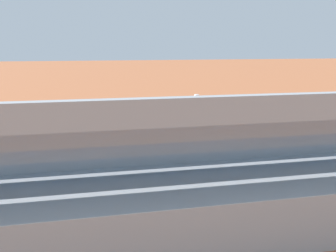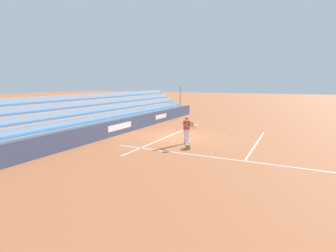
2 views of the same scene
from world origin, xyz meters
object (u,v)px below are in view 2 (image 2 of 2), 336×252
(tennis_player, at_px, (187,130))
(tennis_ball_on_baseline, at_px, (201,133))
(tennis_ball_midcourt, at_px, (230,135))
(tennis_ball_by_box, at_px, (192,136))
(tennis_ball_far_left, at_px, (221,130))
(tennis_ball_stray_back, at_px, (176,129))
(tennis_ball_far_right, at_px, (216,153))
(tennis_ball_near_player, at_px, (252,137))
(water_bottle, at_px, (195,127))
(ball_box_cardboard, at_px, (188,146))

(tennis_player, distance_m, tennis_ball_on_baseline, 3.66)
(tennis_ball_midcourt, xyz_separation_m, tennis_ball_by_box, (1.53, -2.39, 0.00))
(tennis_ball_far_left, height_order, tennis_ball_stray_back, same)
(tennis_ball_far_right, bearing_deg, tennis_ball_on_baseline, -153.39)
(tennis_ball_near_player, bearing_deg, tennis_ball_far_left, -120.77)
(tennis_ball_stray_back, bearing_deg, tennis_ball_midcourt, 84.74)
(tennis_ball_midcourt, xyz_separation_m, tennis_ball_near_player, (0.08, 1.59, 0.00))
(tennis_ball_far_left, xyz_separation_m, water_bottle, (-0.25, -2.29, 0.08))
(tennis_ball_stray_back, xyz_separation_m, tennis_ball_far_right, (5.77, 4.94, 0.00))
(tennis_player, relative_size, tennis_ball_on_baseline, 25.98)
(tennis_ball_on_baseline, relative_size, water_bottle, 0.30)
(ball_box_cardboard, height_order, tennis_ball_stray_back, ball_box_cardboard)
(tennis_ball_far_right, bearing_deg, tennis_ball_far_left, -167.65)
(tennis_ball_far_left, bearing_deg, tennis_ball_by_box, -24.17)
(tennis_player, bearing_deg, tennis_ball_midcourt, 153.56)
(tennis_ball_on_baseline, bearing_deg, tennis_ball_far_left, 147.66)
(ball_box_cardboard, relative_size, tennis_ball_by_box, 6.06)
(tennis_ball_midcourt, height_order, tennis_ball_far_right, same)
(tennis_ball_far_right, distance_m, tennis_ball_near_player, 5.40)
(tennis_ball_midcourt, relative_size, tennis_ball_near_player, 1.00)
(ball_box_cardboard, height_order, tennis_ball_near_player, ball_box_cardboard)
(tennis_ball_near_player, distance_m, water_bottle, 5.25)
(tennis_ball_near_player, relative_size, water_bottle, 0.30)
(tennis_player, distance_m, tennis_ball_by_box, 2.45)
(tennis_ball_stray_back, relative_size, water_bottle, 0.30)
(ball_box_cardboard, height_order, tennis_ball_far_right, ball_box_cardboard)
(tennis_ball_on_baseline, relative_size, tennis_ball_near_player, 1.00)
(tennis_ball_stray_back, bearing_deg, tennis_ball_far_right, 40.57)
(tennis_player, bearing_deg, ball_box_cardboard, 25.64)
(ball_box_cardboard, xyz_separation_m, tennis_ball_far_right, (0.40, 1.76, -0.10))
(tennis_ball_stray_back, height_order, tennis_ball_near_player, same)
(tennis_ball_far_left, bearing_deg, tennis_ball_stray_back, -72.60)
(tennis_player, relative_size, tennis_ball_far_left, 25.98)
(tennis_ball_far_left, xyz_separation_m, tennis_ball_far_right, (6.84, 1.50, 0.00))
(tennis_ball_near_player, bearing_deg, water_bottle, -110.28)
(ball_box_cardboard, xyz_separation_m, water_bottle, (-6.70, -2.03, -0.02))
(tennis_ball_on_baseline, relative_size, tennis_ball_far_right, 1.00)
(ball_box_cardboard, height_order, water_bottle, ball_box_cardboard)
(ball_box_cardboard, height_order, tennis_ball_midcourt, ball_box_cardboard)
(tennis_player, height_order, tennis_ball_by_box, tennis_player)
(ball_box_cardboard, bearing_deg, tennis_ball_near_player, 149.34)
(tennis_ball_on_baseline, height_order, tennis_ball_near_player, same)
(tennis_ball_midcourt, xyz_separation_m, tennis_ball_stray_back, (-0.41, -4.48, 0.00))
(tennis_player, height_order, tennis_ball_stray_back, tennis_player)
(ball_box_cardboard, xyz_separation_m, tennis_ball_midcourt, (-4.96, 1.30, -0.10))
(tennis_ball_far_left, bearing_deg, tennis_ball_midcourt, 34.88)
(tennis_ball_by_box, bearing_deg, ball_box_cardboard, 17.77)
(tennis_player, xyz_separation_m, tennis_ball_by_box, (-2.23, -0.52, -0.86))
(tennis_ball_stray_back, xyz_separation_m, water_bottle, (-1.33, 1.15, 0.08))
(ball_box_cardboard, bearing_deg, tennis_ball_far_left, 177.71)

